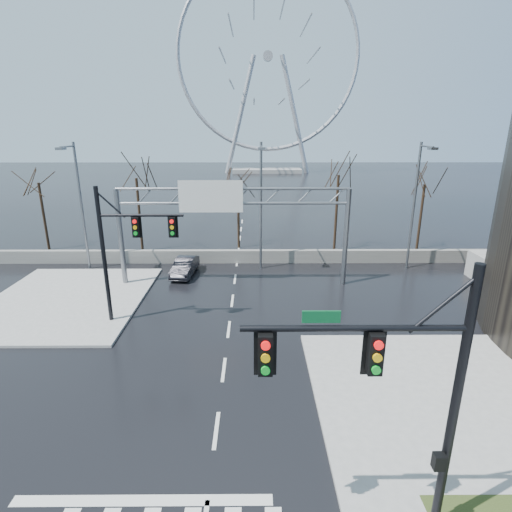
{
  "coord_description": "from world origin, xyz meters",
  "views": [
    {
      "loc": [
        1.43,
        -12.4,
        10.85
      ],
      "look_at": [
        1.56,
        9.21,
        4.0
      ],
      "focal_mm": 28.0,
      "sensor_mm": 36.0,
      "label": 1
    }
  ],
  "objects_px": {
    "signal_mast_near": "(405,385)",
    "signal_mast_far": "(122,243)",
    "sign_gantry": "(228,215)",
    "car": "(185,267)",
    "ferris_wheel": "(268,64)"
  },
  "relations": [
    {
      "from": "signal_mast_near",
      "to": "signal_mast_far",
      "type": "relative_size",
      "value": 1.0
    },
    {
      "from": "sign_gantry",
      "to": "car",
      "type": "xyz_separation_m",
      "value": [
        -3.57,
        2.04,
        -4.51
      ]
    },
    {
      "from": "signal_mast_near",
      "to": "signal_mast_far",
      "type": "xyz_separation_m",
      "value": [
        -11.01,
        13.0,
        -0.04
      ]
    },
    {
      "from": "signal_mast_far",
      "to": "signal_mast_near",
      "type": "bearing_deg",
      "value": -49.74
    },
    {
      "from": "signal_mast_near",
      "to": "ferris_wheel",
      "type": "bearing_deg",
      "value": 90.08
    },
    {
      "from": "ferris_wheel",
      "to": "car",
      "type": "relative_size",
      "value": 12.46
    },
    {
      "from": "signal_mast_far",
      "to": "car",
      "type": "xyz_separation_m",
      "value": [
        1.92,
        8.04,
        -4.16
      ]
    },
    {
      "from": "signal_mast_far",
      "to": "car",
      "type": "bearing_deg",
      "value": 76.58
    },
    {
      "from": "car",
      "to": "signal_mast_far",
      "type": "bearing_deg",
      "value": -97.67
    },
    {
      "from": "signal_mast_far",
      "to": "car",
      "type": "relative_size",
      "value": 1.96
    },
    {
      "from": "signal_mast_near",
      "to": "car",
      "type": "xyz_separation_m",
      "value": [
        -9.09,
        21.04,
        -4.2
      ]
    },
    {
      "from": "signal_mast_far",
      "to": "ferris_wheel",
      "type": "bearing_deg",
      "value": 82.8
    },
    {
      "from": "signal_mast_far",
      "to": "ferris_wheel",
      "type": "height_order",
      "value": "ferris_wheel"
    },
    {
      "from": "sign_gantry",
      "to": "ferris_wheel",
      "type": "xyz_separation_m",
      "value": [
        5.38,
        80.04,
        20.95
      ]
    },
    {
      "from": "sign_gantry",
      "to": "ferris_wheel",
      "type": "height_order",
      "value": "ferris_wheel"
    }
  ]
}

